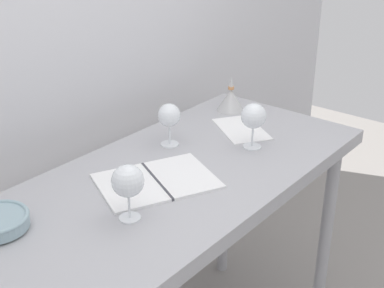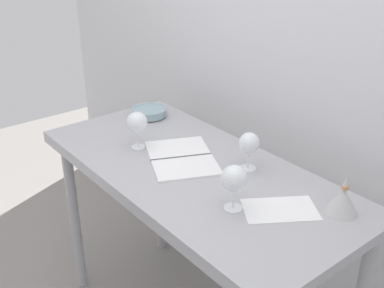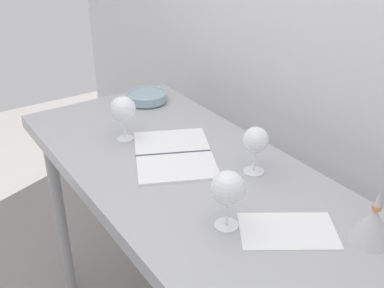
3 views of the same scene
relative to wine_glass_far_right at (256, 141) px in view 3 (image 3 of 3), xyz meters
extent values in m
cube|color=silver|center=(-0.14, 0.34, 0.29)|extent=(3.80, 0.04, 2.60)
cube|color=#A5A5AA|center=(-0.14, -0.15, -0.13)|extent=(1.40, 0.64, 0.04)
cube|color=#A5A5AA|center=(-0.14, -0.48, -0.13)|extent=(1.40, 0.01, 0.05)
cylinder|color=#A5A5AA|center=(-0.78, -0.41, -0.58)|extent=(0.05, 0.05, 0.86)
cylinder|color=#A5A5AA|center=(-0.78, 0.11, -0.58)|extent=(0.05, 0.05, 0.86)
cylinder|color=white|center=(0.00, 0.00, -0.11)|extent=(0.06, 0.06, 0.00)
cylinder|color=white|center=(0.00, 0.00, -0.07)|extent=(0.01, 0.01, 0.07)
sphere|color=white|center=(0.00, 0.00, 0.01)|extent=(0.08, 0.08, 0.08)
cylinder|color=maroon|center=(0.00, 0.00, -0.01)|extent=(0.06, 0.06, 0.02)
cylinder|color=white|center=(0.17, -0.24, -0.11)|extent=(0.06, 0.06, 0.00)
cylinder|color=white|center=(0.17, -0.24, -0.07)|extent=(0.01, 0.01, 0.08)
sphere|color=white|center=(0.17, -0.24, 0.01)|extent=(0.09, 0.09, 0.09)
cylinder|color=maroon|center=(0.17, -0.24, -0.01)|extent=(0.06, 0.06, 0.02)
cylinder|color=white|center=(-0.43, -0.23, -0.11)|extent=(0.06, 0.06, 0.00)
cylinder|color=white|center=(-0.43, -0.23, -0.07)|extent=(0.01, 0.01, 0.08)
sphere|color=white|center=(-0.43, -0.23, 0.01)|extent=(0.09, 0.09, 0.09)
cylinder|color=maroon|center=(-0.43, -0.23, -0.01)|extent=(0.06, 0.06, 0.02)
cube|color=white|center=(-0.31, -0.11, -0.10)|extent=(0.27, 0.30, 0.01)
cube|color=white|center=(-0.15, -0.19, -0.10)|extent=(0.27, 0.30, 0.01)
cube|color=#3F3F47|center=(-0.23, -0.15, -0.10)|extent=(0.11, 0.23, 0.01)
cube|color=white|center=(0.27, -0.12, -0.11)|extent=(0.26, 0.29, 0.00)
cylinder|color=#DBCC66|center=(-0.69, 0.00, -0.11)|extent=(0.12, 0.12, 0.01)
cylinder|color=#8CA8B2|center=(-0.69, 0.00, -0.09)|extent=(0.17, 0.17, 0.03)
torus|color=#8CA8B2|center=(-0.69, 0.00, -0.07)|extent=(0.17, 0.17, 0.01)
cone|color=#B7B7B7|center=(0.41, 0.03, -0.06)|extent=(0.11, 0.11, 0.09)
cylinder|color=#C17F4C|center=(0.41, 0.03, -0.01)|extent=(0.02, 0.02, 0.01)
cone|color=#B7B7B7|center=(0.41, 0.03, 0.01)|extent=(0.02, 0.02, 0.04)
camera|label=1|loc=(-1.29, -1.15, 0.70)|focal=50.19mm
camera|label=2|loc=(1.13, -1.19, 0.78)|focal=44.38mm
camera|label=3|loc=(0.92, -0.85, 0.64)|focal=43.22mm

